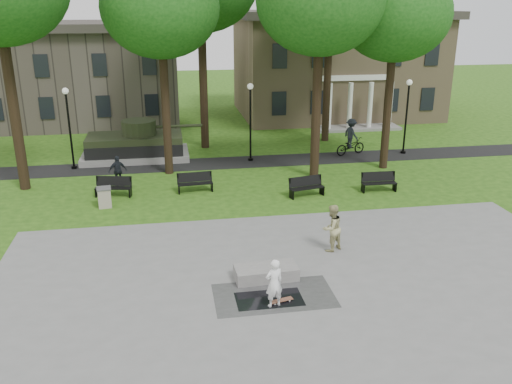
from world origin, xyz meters
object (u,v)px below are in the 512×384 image
at_px(skateboarder, 274,283).
at_px(cyclist, 351,140).
at_px(concrete_block, 266,272).
at_px(friend_watching, 332,228).
at_px(trash_bin, 104,197).
at_px(park_bench_0, 113,186).

bearing_deg(skateboarder, cyclist, -132.83).
bearing_deg(concrete_block, skateboarder, -92.80).
height_order(concrete_block, cyclist, cyclist).
xyz_separation_m(friend_watching, trash_bin, (-9.21, 6.46, -0.48)).
relative_size(concrete_block, trash_bin, 2.29).
relative_size(friend_watching, trash_bin, 1.96).
relative_size(friend_watching, park_bench_0, 1.02).
bearing_deg(friend_watching, concrete_block, 3.53).
bearing_deg(friend_watching, cyclist, -140.53).
bearing_deg(concrete_block, friend_watching, 32.17).
height_order(friend_watching, park_bench_0, friend_watching).
xyz_separation_m(friend_watching, park_bench_0, (-8.92, 7.97, -0.44)).
height_order(skateboarder, park_bench_0, skateboarder).
bearing_deg(trash_bin, friend_watching, -35.04).
bearing_deg(cyclist, trash_bin, 96.65).
bearing_deg(cyclist, concrete_block, 132.33).
bearing_deg(trash_bin, concrete_block, -52.95).
height_order(cyclist, park_bench_0, cyclist).
distance_m(concrete_block, trash_bin, 10.41).
distance_m(skateboarder, trash_bin, 11.90).
bearing_deg(skateboarder, concrete_block, -109.47).
relative_size(concrete_block, friend_watching, 1.17).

